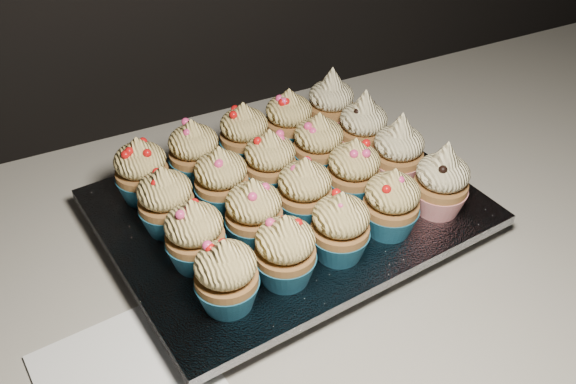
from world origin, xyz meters
name	(u,v)px	position (x,y,z in m)	size (l,w,h in m)	color
worktop	(410,204)	(0.00, 1.70, 0.88)	(2.44, 0.64, 0.04)	beige
napkin	(127,378)	(-0.40, 1.58, 0.90)	(0.15, 0.15, 0.00)	white
baking_tray	(288,218)	(-0.17, 1.71, 0.91)	(0.38, 0.29, 0.02)	black
foil_lining	(288,207)	(-0.17, 1.71, 0.93)	(0.41, 0.32, 0.01)	silver
cupcake_0	(226,276)	(-0.29, 1.60, 0.97)	(0.06, 0.06, 0.08)	#1C6283
cupcake_1	(285,251)	(-0.23, 1.60, 0.97)	(0.06, 0.06, 0.08)	#1C6283
cupcake_2	(340,227)	(-0.16, 1.61, 0.97)	(0.06, 0.06, 0.08)	#1C6283
cupcake_3	(391,203)	(-0.09, 1.62, 0.97)	(0.06, 0.06, 0.08)	#1C6283
cupcake_4	(441,182)	(-0.02, 1.63, 0.97)	(0.06, 0.06, 0.10)	red
cupcake_5	(195,235)	(-0.30, 1.67, 0.97)	(0.06, 0.06, 0.08)	#1C6283
cupcake_6	(254,213)	(-0.23, 1.67, 0.97)	(0.06, 0.06, 0.08)	#1C6283
cupcake_7	(305,192)	(-0.17, 1.68, 0.97)	(0.06, 0.06, 0.08)	#1C6283
cupcake_8	(353,172)	(-0.10, 1.69, 0.97)	(0.06, 0.06, 0.08)	#1C6283
cupcake_9	(398,152)	(-0.03, 1.70, 0.97)	(0.06, 0.06, 0.10)	red
cupcake_10	(166,201)	(-0.31, 1.73, 0.97)	(0.06, 0.06, 0.08)	#1C6283
cupcake_11	(221,180)	(-0.24, 1.74, 0.97)	(0.06, 0.06, 0.08)	#1C6283
cupcake_12	(270,163)	(-0.18, 1.75, 0.97)	(0.06, 0.06, 0.08)	#1C6283
cupcake_13	(318,145)	(-0.11, 1.75, 0.97)	(0.06, 0.06, 0.08)	#1C6283
cupcake_14	(363,128)	(-0.04, 1.76, 0.97)	(0.06, 0.06, 0.10)	red
cupcake_15	(142,171)	(-0.32, 1.80, 0.97)	(0.06, 0.06, 0.08)	#1C6283
cupcake_16	(194,152)	(-0.25, 1.81, 0.97)	(0.06, 0.06, 0.08)	#1C6283
cupcake_17	(244,135)	(-0.18, 1.82, 0.97)	(0.06, 0.06, 0.08)	#1C6283
cupcake_18	(289,121)	(-0.12, 1.82, 0.97)	(0.06, 0.06, 0.08)	#1C6283
cupcake_19	(331,104)	(-0.05, 1.83, 0.97)	(0.06, 0.06, 0.10)	red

